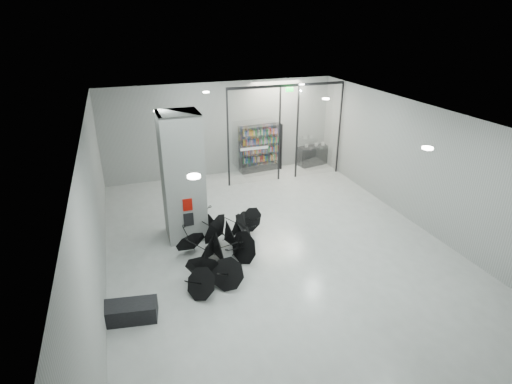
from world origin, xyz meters
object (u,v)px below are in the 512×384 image
object	(u,v)px
bookshelf	(261,148)
shop_counter	(314,155)
bench	(128,312)
column	(182,177)
umbrella_cluster	(224,247)

from	to	relation	value
bookshelf	shop_counter	size ratio (longest dim) A/B	1.41
bench	bookshelf	xyz separation A→B (m)	(6.22, 8.28, 0.83)
column	shop_counter	xyz separation A→B (m)	(6.86, 4.70, -1.55)
shop_counter	umbrella_cluster	bearing A→B (deg)	-145.37
umbrella_cluster	bookshelf	bearing A→B (deg)	61.84
shop_counter	bench	bearing A→B (deg)	-148.68
bookshelf	umbrella_cluster	size ratio (longest dim) A/B	0.48
bench	umbrella_cluster	xyz separation A→B (m)	(2.82, 1.94, 0.08)
umbrella_cluster	bench	bearing A→B (deg)	-145.54
shop_counter	umbrella_cluster	distance (m)	8.72
column	bench	world-z (taller)	column
bookshelf	umbrella_cluster	world-z (taller)	bookshelf
bookshelf	column	bearing A→B (deg)	-137.13
bench	shop_counter	distance (m)	12.09
bench	umbrella_cluster	distance (m)	3.43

